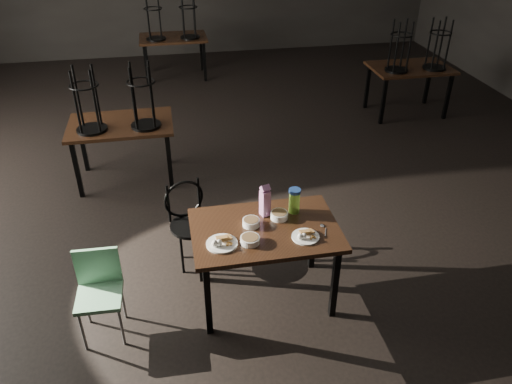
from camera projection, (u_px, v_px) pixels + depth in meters
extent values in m
plane|color=black|center=(242.00, 204.00, 5.71)|extent=(12.00, 12.00, 0.00)
cube|color=black|center=(265.00, 230.00, 4.06)|extent=(1.20, 0.80, 0.04)
cube|color=black|center=(208.00, 300.00, 3.91)|extent=(0.05, 0.05, 0.71)
cube|color=black|center=(335.00, 283.00, 4.07)|extent=(0.05, 0.05, 0.71)
cube|color=black|center=(200.00, 249.00, 4.44)|extent=(0.05, 0.05, 0.71)
cube|color=black|center=(313.00, 236.00, 4.60)|extent=(0.05, 0.05, 0.71)
cylinder|color=white|center=(222.00, 244.00, 3.86)|extent=(0.25, 0.25, 0.01)
cube|color=#9D6437|center=(222.00, 235.00, 3.87)|extent=(0.09, 0.09, 0.04)
cube|color=#9D6437|center=(225.00, 235.00, 3.87)|extent=(0.10, 0.10, 0.03)
ellipsoid|color=white|center=(215.00, 243.00, 3.80)|extent=(0.05, 0.05, 0.06)
ellipsoid|color=white|center=(219.00, 243.00, 3.81)|extent=(0.05, 0.05, 0.06)
cylinder|color=white|center=(305.00, 237.00, 3.94)|extent=(0.22, 0.22, 0.01)
cube|color=#9D6437|center=(305.00, 229.00, 3.94)|extent=(0.08, 0.08, 0.04)
cube|color=#9D6437|center=(308.00, 229.00, 3.95)|extent=(0.09, 0.09, 0.03)
ellipsoid|color=white|center=(300.00, 236.00, 3.88)|extent=(0.04, 0.04, 0.05)
ellipsoid|color=white|center=(304.00, 236.00, 3.89)|extent=(0.04, 0.04, 0.05)
cylinder|color=white|center=(251.00, 222.00, 4.06)|extent=(0.14, 0.14, 0.06)
cylinder|color=brown|center=(251.00, 220.00, 4.05)|extent=(0.12, 0.12, 0.01)
cylinder|color=white|center=(279.00, 215.00, 4.15)|extent=(0.15, 0.15, 0.06)
cylinder|color=brown|center=(279.00, 213.00, 4.14)|extent=(0.12, 0.12, 0.01)
cylinder|color=white|center=(250.00, 240.00, 3.87)|extent=(0.15, 0.15, 0.05)
cylinder|color=brown|center=(250.00, 238.00, 3.86)|extent=(0.13, 0.13, 0.01)
cube|color=#931A7D|center=(265.00, 203.00, 4.15)|extent=(0.09, 0.09, 0.23)
cube|color=#931A7D|center=(265.00, 189.00, 4.07)|extent=(0.09, 0.09, 0.07)
cylinder|color=#80C439|center=(294.00, 202.00, 4.20)|extent=(0.12, 0.12, 0.19)
cylinder|color=navy|center=(295.00, 191.00, 4.14)|extent=(0.13, 0.13, 0.03)
ellipsoid|color=silver|center=(322.00, 225.00, 4.07)|extent=(0.05, 0.06, 0.01)
cube|color=silver|center=(325.00, 232.00, 4.00)|extent=(0.05, 0.11, 0.00)
cylinder|color=black|center=(192.00, 226.00, 4.59)|extent=(0.40, 0.40, 0.03)
torus|color=black|center=(184.00, 199.00, 4.61)|extent=(0.37, 0.13, 0.38)
cylinder|color=black|center=(204.00, 237.00, 4.82)|extent=(0.03, 0.03, 0.45)
cylinder|color=black|center=(180.00, 239.00, 4.78)|extent=(0.03, 0.03, 0.45)
cylinder|color=black|center=(182.00, 254.00, 4.60)|extent=(0.03, 0.03, 0.45)
cylinder|color=black|center=(206.00, 251.00, 4.63)|extent=(0.03, 0.03, 0.45)
cube|color=#74B589|center=(99.00, 297.00, 3.87)|extent=(0.36, 0.36, 0.04)
cube|color=#74B589|center=(98.00, 266.00, 3.90)|extent=(0.35, 0.04, 0.33)
cylinder|color=slate|center=(83.00, 332.00, 3.83)|extent=(0.02, 0.02, 0.40)
cylinder|color=slate|center=(122.00, 326.00, 3.88)|extent=(0.02, 0.02, 0.40)
cylinder|color=slate|center=(86.00, 305.00, 4.08)|extent=(0.02, 0.02, 0.40)
cylinder|color=slate|center=(123.00, 300.00, 4.12)|extent=(0.02, 0.02, 0.40)
cube|color=black|center=(120.00, 125.00, 5.81)|extent=(1.20, 0.80, 0.04)
cube|color=black|center=(77.00, 170.00, 5.66)|extent=(0.05, 0.05, 0.71)
cube|color=black|center=(169.00, 162.00, 5.82)|extent=(0.05, 0.05, 0.71)
cube|color=black|center=(83.00, 145.00, 6.19)|extent=(0.05, 0.05, 0.71)
cube|color=black|center=(167.00, 138.00, 6.35)|extent=(0.05, 0.05, 0.71)
cylinder|color=black|center=(92.00, 129.00, 5.62)|extent=(0.34, 0.34, 0.03)
torus|color=black|center=(84.00, 87.00, 5.35)|extent=(0.32, 0.32, 0.02)
cylinder|color=black|center=(96.00, 95.00, 5.52)|extent=(0.03, 0.03, 0.70)
cylinder|color=black|center=(78.00, 96.00, 5.49)|extent=(0.03, 0.03, 0.70)
cylinder|color=black|center=(76.00, 103.00, 5.32)|extent=(0.03, 0.03, 0.70)
cylinder|color=black|center=(95.00, 101.00, 5.36)|extent=(0.03, 0.03, 0.70)
cylinder|color=black|center=(146.00, 125.00, 5.71)|extent=(0.34, 0.34, 0.03)
torus|color=black|center=(141.00, 83.00, 5.45)|extent=(0.32, 0.32, 0.02)
cylinder|color=black|center=(151.00, 91.00, 5.61)|extent=(0.03, 0.03, 0.70)
cylinder|color=black|center=(133.00, 92.00, 5.58)|extent=(0.03, 0.03, 0.70)
cylinder|color=black|center=(133.00, 99.00, 5.42)|extent=(0.03, 0.03, 0.70)
cylinder|color=black|center=(151.00, 97.00, 5.45)|extent=(0.03, 0.03, 0.70)
cube|color=black|center=(411.00, 68.00, 7.56)|extent=(1.20, 0.80, 0.04)
cube|color=black|center=(383.00, 101.00, 7.41)|extent=(0.05, 0.05, 0.71)
cube|color=black|center=(448.00, 97.00, 7.57)|extent=(0.05, 0.05, 0.71)
cube|color=black|center=(367.00, 87.00, 7.94)|extent=(0.05, 0.05, 0.71)
cube|color=black|center=(428.00, 82.00, 8.11)|extent=(0.05, 0.05, 0.71)
cylinder|color=black|center=(396.00, 70.00, 7.37)|extent=(0.34, 0.34, 0.03)
torus|color=black|center=(402.00, 36.00, 7.10)|extent=(0.32, 0.32, 0.02)
cylinder|color=black|center=(404.00, 43.00, 7.27)|extent=(0.03, 0.03, 0.70)
cylinder|color=black|center=(391.00, 44.00, 7.24)|extent=(0.03, 0.03, 0.70)
cylinder|color=black|center=(397.00, 48.00, 7.08)|extent=(0.03, 0.03, 0.70)
cylinder|color=black|center=(410.00, 47.00, 7.11)|extent=(0.03, 0.03, 0.70)
cylinder|color=black|center=(434.00, 68.00, 7.46)|extent=(0.34, 0.34, 0.03)
torus|color=black|center=(441.00, 34.00, 7.20)|extent=(0.32, 0.32, 0.02)
cylinder|color=black|center=(442.00, 41.00, 7.37)|extent=(0.03, 0.03, 0.70)
cylinder|color=black|center=(429.00, 42.00, 7.34)|extent=(0.03, 0.03, 0.70)
cylinder|color=black|center=(436.00, 45.00, 7.17)|extent=(0.03, 0.03, 0.70)
cylinder|color=black|center=(448.00, 45.00, 7.20)|extent=(0.03, 0.03, 0.70)
cube|color=black|center=(173.00, 38.00, 9.01)|extent=(1.20, 0.80, 0.04)
cube|color=black|center=(146.00, 65.00, 8.86)|extent=(0.05, 0.05, 0.71)
cube|color=black|center=(205.00, 62.00, 9.02)|extent=(0.05, 0.05, 0.71)
cube|color=black|center=(146.00, 55.00, 9.39)|extent=(0.05, 0.05, 0.71)
cube|color=black|center=(201.00, 52.00, 9.55)|extent=(0.05, 0.05, 0.71)
cylinder|color=black|center=(156.00, 39.00, 8.82)|extent=(0.34, 0.34, 0.03)
torus|color=black|center=(153.00, 9.00, 8.55)|extent=(0.32, 0.32, 0.02)
cylinder|color=black|center=(160.00, 16.00, 8.72)|extent=(0.03, 0.03, 0.70)
cylinder|color=black|center=(148.00, 16.00, 8.69)|extent=(0.03, 0.03, 0.70)
cylinder|color=black|center=(148.00, 19.00, 8.53)|extent=(0.03, 0.03, 0.70)
cylinder|color=black|center=(160.00, 19.00, 8.56)|extent=(0.03, 0.03, 0.70)
cylinder|color=black|center=(190.00, 37.00, 8.91)|extent=(0.34, 0.34, 0.03)
torus|color=black|center=(188.00, 8.00, 8.65)|extent=(0.32, 0.32, 0.02)
cylinder|color=black|center=(194.00, 15.00, 8.82)|extent=(0.03, 0.03, 0.70)
cylinder|color=black|center=(183.00, 15.00, 8.78)|extent=(0.03, 0.03, 0.70)
cylinder|color=black|center=(183.00, 18.00, 8.62)|extent=(0.03, 0.03, 0.70)
cylinder|color=black|center=(195.00, 17.00, 8.65)|extent=(0.03, 0.03, 0.70)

